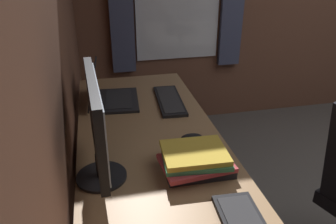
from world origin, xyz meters
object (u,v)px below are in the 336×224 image
object	(u,v)px
monitor_primary	(97,124)
book_stack_near	(196,161)
laptop_leftmost	(108,94)
mouse_main	(192,138)
drawer_pedestal	(147,202)
keyboard_spare	(169,100)

from	to	relation	value
monitor_primary	book_stack_near	xyz separation A→B (m)	(-0.03, -0.38, -0.20)
laptop_leftmost	mouse_main	size ratio (longest dim) A/B	3.47
drawer_pedestal	laptop_leftmost	size ratio (longest dim) A/B	1.93
mouse_main	book_stack_near	distance (m)	0.23
laptop_leftmost	mouse_main	distance (m)	0.64
drawer_pedestal	mouse_main	xyz separation A→B (m)	(-0.05, -0.21, 0.40)
monitor_primary	laptop_leftmost	world-z (taller)	monitor_primary
drawer_pedestal	laptop_leftmost	distance (m)	0.66
laptop_leftmost	book_stack_near	size ratio (longest dim) A/B	1.21
drawer_pedestal	monitor_primary	world-z (taller)	monitor_primary
keyboard_spare	mouse_main	bearing A→B (deg)	-179.25
drawer_pedestal	keyboard_spare	xyz separation A→B (m)	(0.40, -0.21, 0.39)
mouse_main	book_stack_near	world-z (taller)	book_stack_near
monitor_primary	book_stack_near	bearing A→B (deg)	-94.83
laptop_leftmost	monitor_primary	bearing A→B (deg)	174.70
monitor_primary	keyboard_spare	world-z (taller)	monitor_primary
monitor_primary	keyboard_spare	size ratio (longest dim) A/B	1.20
mouse_main	drawer_pedestal	bearing A→B (deg)	76.22
keyboard_spare	book_stack_near	world-z (taller)	book_stack_near
mouse_main	book_stack_near	bearing A→B (deg)	168.28
keyboard_spare	mouse_main	size ratio (longest dim) A/B	4.11
monitor_primary	keyboard_spare	distance (m)	0.81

